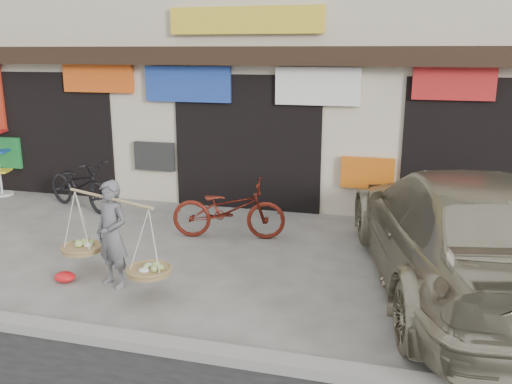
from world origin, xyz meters
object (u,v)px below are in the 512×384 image
(bike_0, at_px, (80,185))
(suv, at_px, (462,231))
(bike_2, at_px, (229,209))
(street_vendor, at_px, (112,239))

(bike_0, bearing_deg, suv, -83.72)
(bike_2, bearing_deg, bike_0, 65.06)
(street_vendor, relative_size, bike_2, 0.96)
(bike_0, xyz_separation_m, bike_2, (3.46, -0.88, 0.00))
(bike_0, relative_size, suv, 0.32)
(bike_2, xyz_separation_m, suv, (3.64, -1.19, 0.32))
(street_vendor, distance_m, bike_0, 4.08)
(bike_2, bearing_deg, suv, -118.72)
(suv, bearing_deg, bike_2, -29.61)
(street_vendor, height_order, suv, suv)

